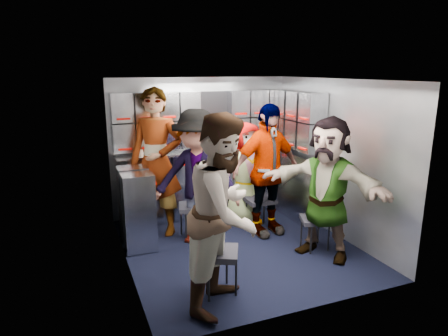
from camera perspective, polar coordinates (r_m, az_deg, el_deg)
name	(u,v)px	position (r m, az deg, el deg)	size (l,w,h in m)	color
floor	(239,246)	(5.23, 2.16, -11.14)	(3.00, 3.00, 0.00)	black
wall_back	(201,146)	(6.25, -3.31, 3.17)	(2.80, 0.04, 2.10)	gray
wall_left	(123,179)	(4.51, -14.21, -1.49)	(0.04, 3.00, 2.10)	gray
wall_right	(335,158)	(5.58, 15.53, 1.36)	(0.04, 3.00, 2.10)	gray
ceiling	(241,80)	(4.74, 2.40, 12.51)	(2.80, 3.00, 0.02)	silver
cart_bank_back	(206,183)	(6.19, -2.62, -2.23)	(2.68, 0.38, 0.99)	#9499A3
cart_bank_left	(136,208)	(5.24, -12.40, -5.60)	(0.38, 0.76, 0.99)	#9499A3
counter	(205,151)	(6.06, -2.68, 2.50)	(2.68, 0.42, 0.03)	silver
locker_bank_back	(204,119)	(6.04, -2.91, 7.02)	(2.68, 0.28, 0.82)	#9499A3
locker_bank_right	(299,120)	(5.99, 10.62, 6.75)	(0.28, 1.00, 0.82)	#9499A3
right_cabinet	(299,187)	(6.11, 10.70, -2.62)	(0.28, 1.20, 1.00)	#9499A3
coffee_niche	(214,119)	(6.16, -1.50, 6.99)	(0.46, 0.16, 0.84)	black
red_latch_strip	(210,162)	(5.90, -2.03, 0.86)	(2.60, 0.02, 0.03)	#AD0700
jump_seat_near_left	(218,255)	(4.08, -0.86, -12.35)	(0.51, 0.50, 0.47)	black
jump_seat_mid_left	(193,209)	(5.40, -4.40, -5.79)	(0.46, 0.44, 0.45)	black
jump_seat_center	(240,193)	(6.03, 2.37, -3.53)	(0.42, 0.40, 0.46)	black
jump_seat_mid_right	(259,201)	(5.67, 5.09, -4.77)	(0.39, 0.37, 0.46)	black
jump_seat_near_right	(316,221)	(5.16, 12.95, -7.45)	(0.45, 0.43, 0.42)	black
attendant_standing	(156,162)	(5.43, -9.62, 0.78)	(0.73, 0.48, 2.00)	black
attendant_arc_a	(225,212)	(3.72, 0.10, -6.37)	(0.90, 0.70, 1.85)	black
attendant_arc_b	(197,178)	(5.09, -3.89, -1.40)	(1.13, 0.65, 1.75)	black
attendant_arc_c	(246,174)	(5.78, 3.12, -0.81)	(0.73, 0.47, 1.49)	black
attendant_arc_d	(266,171)	(5.38, 6.06, -0.36)	(1.05, 0.44, 1.79)	black
attendant_arc_e	(327,188)	(4.86, 14.46, -2.81)	(1.58, 0.50, 1.71)	black
bottle_left	(199,142)	(5.95, -3.59, 3.79)	(0.06, 0.06, 0.28)	white
bottle_mid	(222,140)	(6.07, -0.34, 3.97)	(0.06, 0.06, 0.27)	white
bottle_right	(218,141)	(6.05, -0.92, 3.86)	(0.07, 0.07, 0.26)	white
cup_left	(141,152)	(5.75, -11.83, 2.19)	(0.08, 0.08, 0.09)	tan
cup_right	(272,142)	(6.43, 6.82, 3.69)	(0.09, 0.09, 0.10)	tan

